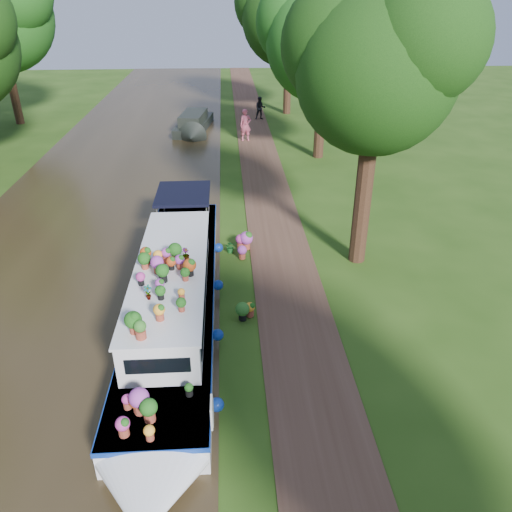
# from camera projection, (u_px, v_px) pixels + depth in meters

# --- Properties ---
(ground) EXTENTS (100.00, 100.00, 0.00)m
(ground) POSITION_uv_depth(u_px,v_px,m) (253.00, 312.00, 14.70)
(ground) COLOR #244310
(ground) RESTS_ON ground
(canal_water) EXTENTS (10.00, 100.00, 0.02)m
(canal_water) POSITION_uv_depth(u_px,v_px,m) (46.00, 319.00, 14.37)
(canal_water) COLOR black
(canal_water) RESTS_ON ground
(towpath) EXTENTS (2.20, 100.00, 0.03)m
(towpath) POSITION_uv_depth(u_px,v_px,m) (294.00, 311.00, 14.76)
(towpath) COLOR #492F22
(towpath) RESTS_ON ground
(plant_boat) EXTENTS (2.29, 13.52, 2.25)m
(plant_boat) POSITION_uv_depth(u_px,v_px,m) (173.00, 297.00, 13.87)
(plant_boat) COLOR white
(plant_boat) RESTS_ON canal_water
(tree_near_overhang) EXTENTS (5.52, 5.28, 8.99)m
(tree_near_overhang) POSITION_uv_depth(u_px,v_px,m) (377.00, 59.00, 14.45)
(tree_near_overhang) COLOR black
(tree_near_overhang) RESTS_ON ground
(tree_near_mid) EXTENTS (6.90, 6.60, 9.40)m
(tree_near_mid) POSITION_uv_depth(u_px,v_px,m) (325.00, 32.00, 25.11)
(tree_near_mid) COLOR black
(tree_near_mid) RESTS_ON ground
(tree_near_far) EXTENTS (7.59, 7.26, 10.30)m
(tree_near_far) POSITION_uv_depth(u_px,v_px,m) (289.00, 10.00, 34.45)
(tree_near_far) COLOR black
(tree_near_far) RESTS_ON ground
(second_boat) EXTENTS (2.52, 6.38, 1.19)m
(second_boat) POSITION_uv_depth(u_px,v_px,m) (194.00, 124.00, 32.91)
(second_boat) COLOR black
(second_boat) RESTS_ON canal_water
(pedestrian_pink) EXTENTS (0.74, 0.53, 1.90)m
(pedestrian_pink) POSITION_uv_depth(u_px,v_px,m) (246.00, 125.00, 30.57)
(pedestrian_pink) COLOR #D45786
(pedestrian_pink) RESTS_ON towpath
(pedestrian_dark) EXTENTS (0.77, 0.61, 1.57)m
(pedestrian_dark) POSITION_uv_depth(u_px,v_px,m) (260.00, 108.00, 35.56)
(pedestrian_dark) COLOR black
(pedestrian_dark) RESTS_ON towpath
(verge_plant) EXTENTS (0.41, 0.35, 0.44)m
(verge_plant) POSITION_uv_depth(u_px,v_px,m) (231.00, 247.00, 17.92)
(verge_plant) COLOR #1E6624
(verge_plant) RESTS_ON ground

